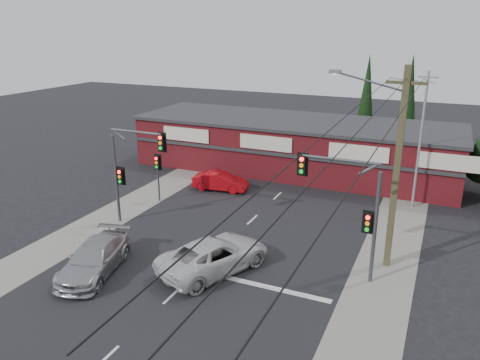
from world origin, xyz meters
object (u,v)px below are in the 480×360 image
at_px(white_suv, 214,255).
at_px(red_sedan, 220,181).
at_px(shop_building, 294,145).
at_px(utility_pole, 394,164).
at_px(silver_suv, 94,259).

relative_size(white_suv, red_sedan, 1.45).
bearing_deg(white_suv, shop_building, -61.22).
relative_size(white_suv, utility_pole, 0.59).
relative_size(silver_suv, red_sedan, 1.29).
xyz_separation_m(white_suv, silver_suv, (-5.26, -2.65, -0.06)).
bearing_deg(shop_building, utility_pole, -56.24).
distance_m(silver_suv, red_sedan, 13.45).
bearing_deg(shop_building, white_suv, -84.69).
bearing_deg(silver_suv, white_suv, 12.44).
distance_m(red_sedan, shop_building, 8.09).
bearing_deg(utility_pole, shop_building, 123.76).
height_order(silver_suv, shop_building, shop_building).
xyz_separation_m(white_suv, utility_pole, (7.68, 4.02, 4.57)).
xyz_separation_m(silver_suv, shop_building, (3.59, 20.68, 1.37)).
bearing_deg(utility_pole, red_sedan, 151.90).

